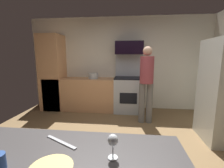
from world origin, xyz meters
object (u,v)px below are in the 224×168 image
Objects in this scene: oven_range at (128,93)px; person_cook at (146,81)px; wine_glass_near at (113,142)px; stock_pot at (93,76)px; microwave at (129,48)px.

oven_range is 0.95m from person_cook.
person_cook is (0.40, -0.73, 0.45)m from oven_range.
oven_range is at bearing 88.64° from wine_glass_near.
microwave is at bearing 4.65° from stock_pot.
stock_pot is at bearing -175.35° from microwave.
microwave is 2.61× the size of stock_pot.
stock_pot is at bearing 151.83° from person_cook.
microwave reaches higher than oven_range.
person_cook is at bearing 79.81° from wine_glass_near.
person_cook is (0.40, -0.82, -0.77)m from microwave.
oven_range is 1.08m from stock_pot.
oven_range reaches higher than stock_pot.
microwave is at bearing 90.00° from oven_range.
oven_range reaches higher than wine_glass_near.
wine_glass_near is 3.51m from stock_pot.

